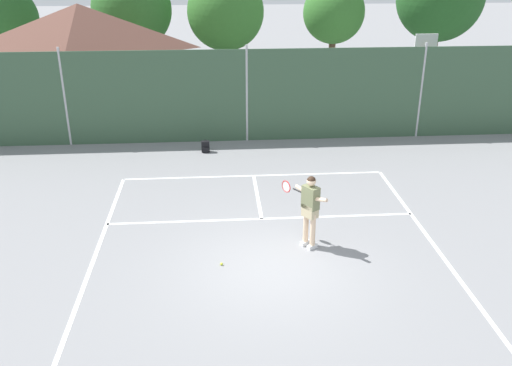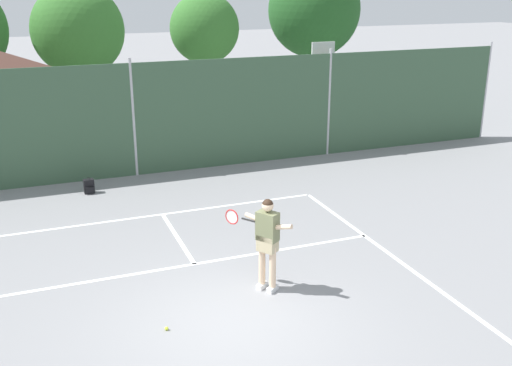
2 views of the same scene
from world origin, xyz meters
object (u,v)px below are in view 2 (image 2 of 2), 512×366
(basketball_hoop, at_px, (322,77))
(tennis_ball, at_px, (167,329))
(backpack_black, at_px, (89,187))
(tennis_player, at_px, (267,236))

(basketball_hoop, relative_size, tennis_ball, 53.79)
(backpack_black, bearing_deg, tennis_player, -69.65)
(basketball_hoop, distance_m, tennis_ball, 13.85)
(tennis_player, relative_size, tennis_ball, 28.10)
(tennis_player, relative_size, backpack_black, 4.01)
(basketball_hoop, xyz_separation_m, tennis_ball, (-8.36, -10.80, -2.28))
(basketball_hoop, distance_m, backpack_black, 9.59)
(basketball_hoop, relative_size, backpack_black, 7.67)
(basketball_hoop, height_order, tennis_ball, basketball_hoop)
(tennis_player, xyz_separation_m, backpack_black, (-2.55, 6.89, -0.92))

